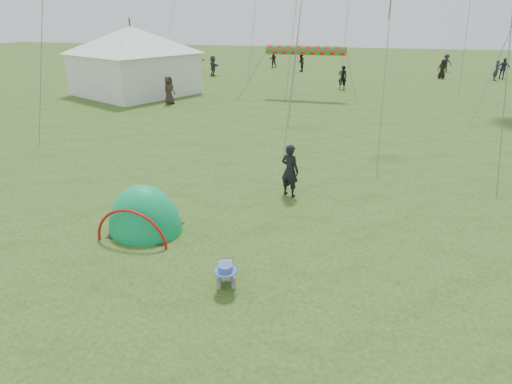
% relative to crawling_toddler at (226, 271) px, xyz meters
% --- Properties ---
extents(ground, '(140.00, 140.00, 0.00)m').
position_rel_crawling_toddler_xyz_m(ground, '(-0.37, 0.65, -0.31)').
color(ground, '#274915').
extents(crawling_toddler, '(0.81, 0.96, 0.63)m').
position_rel_crawling_toddler_xyz_m(crawling_toddler, '(0.00, 0.00, 0.00)').
color(crawling_toddler, black).
rests_on(crawling_toddler, ground).
extents(popup_tent, '(1.92, 1.58, 2.47)m').
position_rel_crawling_toddler_xyz_m(popup_tent, '(-2.70, 1.63, -0.31)').
color(popup_tent, '#089F4E').
rests_on(popup_tent, ground).
extents(standing_adult, '(0.70, 0.59, 1.62)m').
position_rel_crawling_toddler_xyz_m(standing_adult, '(0.49, 4.71, 0.50)').
color(standing_adult, black).
rests_on(standing_adult, ground).
extents(event_marquee, '(9.30, 9.30, 4.81)m').
position_rel_crawling_toddler_xyz_m(event_marquee, '(-13.00, 19.44, 2.09)').
color(event_marquee, white).
rests_on(event_marquee, ground).
extents(crowd_person_0, '(0.68, 0.51, 1.71)m').
position_rel_crawling_toddler_xyz_m(crowd_person_0, '(0.96, 25.10, 0.54)').
color(crowd_person_0, black).
rests_on(crowd_person_0, ground).
extents(crowd_person_1, '(0.98, 0.88, 1.66)m').
position_rel_crawling_toddler_xyz_m(crowd_person_1, '(-7.05, 37.58, 0.52)').
color(crowd_person_1, black).
rests_on(crowd_person_1, ground).
extents(crowd_person_2, '(1.02, 0.54, 1.65)m').
position_rel_crawling_toddler_xyz_m(crowd_person_2, '(-21.70, 27.58, 0.51)').
color(crowd_person_2, black).
rests_on(crowd_person_2, ground).
extents(crowd_person_3, '(0.74, 1.12, 1.62)m').
position_rel_crawling_toddler_xyz_m(crowd_person_3, '(-13.62, 23.17, 0.49)').
color(crowd_person_3, '#29282C').
rests_on(crowd_person_3, ground).
extents(crowd_person_4, '(0.75, 0.95, 1.70)m').
position_rel_crawling_toddler_xyz_m(crowd_person_4, '(-9.19, 16.70, 0.54)').
color(crowd_person_4, '#332A21').
rests_on(crowd_person_4, ground).
extents(crowd_person_5, '(1.51, 1.55, 1.77)m').
position_rel_crawling_toddler_xyz_m(crowd_person_5, '(-11.01, 29.72, 0.57)').
color(crowd_person_5, '#2E3A48').
rests_on(crowd_person_5, ground).
extents(crowd_person_6, '(0.59, 0.71, 1.67)m').
position_rel_crawling_toddler_xyz_m(crowd_person_6, '(13.47, 32.88, 0.52)').
color(crowd_person_6, '#262831').
rests_on(crowd_person_6, ground).
extents(crowd_person_7, '(0.68, 0.87, 1.77)m').
position_rel_crawling_toddler_xyz_m(crowd_person_7, '(-3.66, 34.90, 0.57)').
color(crowd_person_7, black).
rests_on(crowd_person_7, ground).
extents(crowd_person_8, '(1.11, 0.68, 1.76)m').
position_rel_crawling_toddler_xyz_m(crowd_person_8, '(14.31, 34.07, 0.57)').
color(crowd_person_8, '#273648').
rests_on(crowd_person_8, ground).
extents(crowd_person_9, '(1.18, 0.81, 1.68)m').
position_rel_crawling_toddler_xyz_m(crowd_person_9, '(10.32, 38.21, 0.53)').
color(crowd_person_9, '#22212B').
rests_on(crowd_person_9, ground).
extents(crowd_person_10, '(0.89, 0.66, 1.65)m').
position_rel_crawling_toddler_xyz_m(crowd_person_10, '(9.19, 32.97, 0.51)').
color(crowd_person_10, black).
rests_on(crowd_person_10, ground).
extents(crowd_person_11, '(1.68, 1.00, 1.72)m').
position_rel_crawling_toddler_xyz_m(crowd_person_11, '(-18.90, 27.67, 0.55)').
color(crowd_person_11, black).
rests_on(crowd_person_11, ground).
extents(crowd_person_13, '(1.07, 1.03, 1.75)m').
position_rel_crawling_toddler_xyz_m(crowd_person_13, '(-13.85, 33.79, 0.56)').
color(crowd_person_13, black).
rests_on(crowd_person_13, ground).
extents(rainbow_tube_kite, '(5.14, 0.64, 0.64)m').
position_rel_crawling_toddler_xyz_m(rainbow_tube_kite, '(-1.34, 20.83, 2.77)').
color(rainbow_tube_kite, red).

